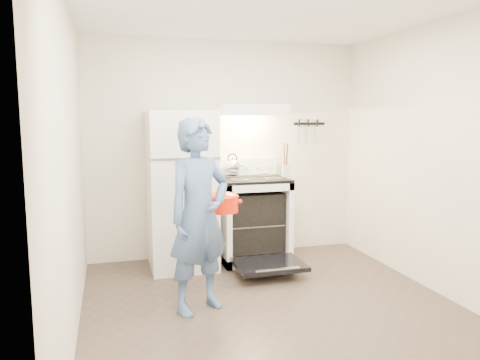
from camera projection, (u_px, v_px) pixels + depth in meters
name	position (u px, v px, depth m)	size (l,w,h in m)	color
floor	(278.00, 313.00, 3.93)	(3.60, 3.60, 0.00)	#4A3A31
back_wall	(226.00, 150.00, 5.48)	(3.20, 0.02, 2.50)	#EFE3CA
refrigerator	(182.00, 190.00, 5.04)	(0.70, 0.70, 1.70)	white
stove_body	(252.00, 220.00, 5.34)	(0.76, 0.65, 0.92)	white
cooktop	(253.00, 179.00, 5.27)	(0.76, 0.65, 0.03)	black
backsplash	(245.00, 166.00, 5.53)	(0.76, 0.07, 0.20)	white
oven_door	(269.00, 265.00, 4.82)	(0.70, 0.54, 0.04)	black
oven_rack	(252.00, 222.00, 5.34)	(0.60, 0.52, 0.01)	slate
range_hood	(251.00, 110.00, 5.24)	(0.76, 0.50, 0.12)	white
knife_strip	(309.00, 124.00, 5.70)	(0.40, 0.02, 0.03)	black
pizza_stone	(252.00, 221.00, 5.32)	(0.34, 0.34, 0.02)	olive
tea_kettle	(232.00, 165.00, 5.39)	(0.22, 0.18, 0.26)	silver
utensil_jar	(286.00, 171.00, 5.15)	(0.09, 0.09, 0.13)	silver
person	(199.00, 216.00, 3.90)	(0.60, 0.39, 1.63)	#324974
dutch_oven	(222.00, 204.00, 4.36)	(0.38, 0.31, 0.24)	red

